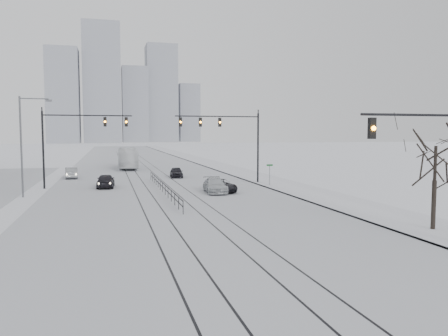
# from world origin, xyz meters

# --- Properties ---
(ground) EXTENTS (500.00, 500.00, 0.00)m
(ground) POSITION_xyz_m (0.00, 0.00, 0.00)
(ground) COLOR white
(ground) RESTS_ON ground
(road) EXTENTS (22.00, 260.00, 0.02)m
(road) POSITION_xyz_m (0.00, 60.00, 0.01)
(road) COLOR silver
(road) RESTS_ON ground
(sidewalk_east) EXTENTS (5.00, 260.00, 0.16)m
(sidewalk_east) POSITION_xyz_m (13.50, 60.00, 0.08)
(sidewalk_east) COLOR silver
(sidewalk_east) RESTS_ON ground
(curb) EXTENTS (0.10, 260.00, 0.12)m
(curb) POSITION_xyz_m (11.05, 60.00, 0.06)
(curb) COLOR gray
(curb) RESTS_ON ground
(tram_rails) EXTENTS (5.30, 180.00, 0.01)m
(tram_rails) POSITION_xyz_m (-0.00, 40.00, 0.02)
(tram_rails) COLOR black
(tram_rails) RESTS_ON ground
(skyline) EXTENTS (96.00, 48.00, 72.00)m
(skyline) POSITION_xyz_m (5.02, 273.63, 30.65)
(skyline) COLOR #8E929C
(skyline) RESTS_ON ground
(traffic_mast_near) EXTENTS (6.10, 0.37, 7.00)m
(traffic_mast_near) POSITION_xyz_m (10.79, 6.00, 4.56)
(traffic_mast_near) COLOR black
(traffic_mast_near) RESTS_ON ground
(traffic_mast_ne) EXTENTS (9.60, 0.37, 8.00)m
(traffic_mast_ne) POSITION_xyz_m (8.15, 34.99, 5.76)
(traffic_mast_ne) COLOR black
(traffic_mast_ne) RESTS_ON ground
(traffic_mast_nw) EXTENTS (9.10, 0.37, 8.00)m
(traffic_mast_nw) POSITION_xyz_m (-8.52, 36.00, 5.57)
(traffic_mast_nw) COLOR black
(traffic_mast_nw) RESTS_ON ground
(street_light_west) EXTENTS (2.73, 0.25, 9.00)m
(street_light_west) POSITION_xyz_m (-12.20, 30.00, 5.21)
(street_light_west) COLOR #595B60
(street_light_west) RESTS_ON ground
(bare_tree) EXTENTS (4.40, 4.40, 6.10)m
(bare_tree) POSITION_xyz_m (13.20, 9.00, 4.49)
(bare_tree) COLOR black
(bare_tree) RESTS_ON ground
(median_fence) EXTENTS (0.06, 24.00, 1.00)m
(median_fence) POSITION_xyz_m (0.00, 30.00, 0.53)
(median_fence) COLOR black
(median_fence) RESTS_ON ground
(street_sign) EXTENTS (0.70, 0.06, 2.40)m
(street_sign) POSITION_xyz_m (11.80, 32.00, 1.61)
(street_sign) COLOR #595B60
(street_sign) RESTS_ON ground
(sedan_sb_inner) EXTENTS (1.95, 4.40, 1.47)m
(sedan_sb_inner) POSITION_xyz_m (-5.36, 35.24, 0.74)
(sedan_sb_inner) COLOR black
(sedan_sb_inner) RESTS_ON ground
(sedan_sb_outer) EXTENTS (1.84, 4.36, 1.40)m
(sedan_sb_outer) POSITION_xyz_m (-9.63, 46.35, 0.70)
(sedan_sb_outer) COLOR #9FA3A7
(sedan_sb_outer) RESTS_ON ground
(sedan_nb_front) EXTENTS (2.82, 4.78, 1.25)m
(sedan_nb_front) POSITION_xyz_m (5.49, 28.82, 0.62)
(sedan_nb_front) COLOR black
(sedan_nb_front) RESTS_ON ground
(sedan_nb_right) EXTENTS (2.32, 4.93, 1.39)m
(sedan_nb_right) POSITION_xyz_m (4.87, 28.51, 0.70)
(sedan_nb_right) COLOR silver
(sedan_nb_right) RESTS_ON ground
(sedan_nb_far) EXTENTS (1.89, 4.00, 1.32)m
(sedan_nb_far) POSITION_xyz_m (3.49, 44.15, 0.66)
(sedan_nb_far) COLOR black
(sedan_nb_far) RESTS_ON ground
(box_truck) EXTENTS (2.93, 12.09, 3.36)m
(box_truck) POSITION_xyz_m (-2.02, 60.57, 1.68)
(box_truck) COLOR white
(box_truck) RESTS_ON ground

